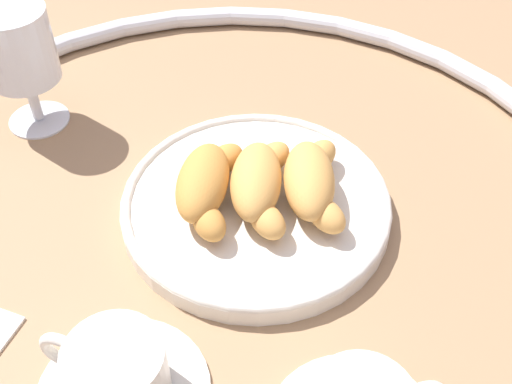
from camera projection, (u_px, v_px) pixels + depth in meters
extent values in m
plane|color=#997551|center=(227.00, 228.00, 0.63)|extent=(2.20, 2.20, 0.00)
torus|color=silver|center=(227.00, 220.00, 0.62)|extent=(0.78, 0.78, 0.02)
cylinder|color=silver|center=(256.00, 207.00, 0.64)|extent=(0.26, 0.26, 0.02)
torus|color=silver|center=(256.00, 200.00, 0.63)|extent=(0.26, 0.26, 0.01)
ellipsoid|color=#CC893D|center=(203.00, 182.00, 0.61)|extent=(0.10, 0.05, 0.04)
ellipsoid|color=#CC893D|center=(209.00, 222.00, 0.58)|extent=(0.05, 0.05, 0.03)
ellipsoid|color=#CC893D|center=(224.00, 159.00, 0.64)|extent=(0.05, 0.05, 0.03)
ellipsoid|color=#D6994C|center=(256.00, 181.00, 0.61)|extent=(0.10, 0.06, 0.04)
ellipsoid|color=#D6994C|center=(267.00, 221.00, 0.59)|extent=(0.05, 0.05, 0.03)
ellipsoid|color=#D6994C|center=(272.00, 158.00, 0.65)|extent=(0.05, 0.05, 0.03)
ellipsoid|color=#D6994C|center=(309.00, 180.00, 0.61)|extent=(0.11, 0.07, 0.04)
ellipsoid|color=#D6994C|center=(326.00, 219.00, 0.59)|extent=(0.05, 0.05, 0.03)
ellipsoid|color=#D6994C|center=(319.00, 156.00, 0.65)|extent=(0.05, 0.04, 0.03)
cylinder|color=silver|center=(117.00, 372.00, 0.48)|extent=(0.08, 0.08, 0.05)
cylinder|color=#937A60|center=(113.00, 356.00, 0.47)|extent=(0.07, 0.07, 0.01)
torus|color=silver|center=(64.00, 352.00, 0.49)|extent=(0.02, 0.04, 0.04)
cylinder|color=white|center=(39.00, 119.00, 0.74)|extent=(0.07, 0.07, 0.01)
cylinder|color=white|center=(33.00, 98.00, 0.72)|extent=(0.01, 0.01, 0.05)
cylinder|color=white|center=(17.00, 45.00, 0.67)|extent=(0.08, 0.08, 0.08)
cylinder|color=yellow|center=(21.00, 57.00, 0.68)|extent=(0.07, 0.07, 0.05)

